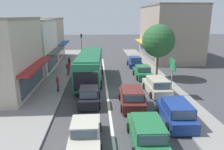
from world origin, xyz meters
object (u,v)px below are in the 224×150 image
object	(u,v)px
parked_wagon_kerb_second	(157,86)
traffic_light_downstreet	(81,41)
sedan_adjacent_lane_trail	(85,133)
parked_sedan_kerb_third	(143,72)
street_tree_right	(158,41)
city_bus	(90,65)
wagon_behind_bus_near	(147,133)
parked_wagon_kerb_front	(176,112)
directional_road_sign	(172,68)
pedestrian_browsing_midblock	(68,68)
parked_hatchback_kerb_rear	(135,62)
pedestrian_with_handbag_near	(69,62)
pedestrian_far_walker	(58,82)
wagon_behind_bus_mid	(131,98)
hatchback_adjacent_lane_lead	(89,96)

from	to	relation	value
parked_wagon_kerb_second	traffic_light_downstreet	distance (m)	22.12
sedan_adjacent_lane_trail	parked_sedan_kerb_third	world-z (taller)	same
parked_sedan_kerb_third	street_tree_right	xyz separation A→B (m)	(1.63, -0.43, 3.83)
city_bus	traffic_light_downstreet	world-z (taller)	traffic_light_downstreet
wagon_behind_bus_near	traffic_light_downstreet	world-z (taller)	traffic_light_downstreet
wagon_behind_bus_near	traffic_light_downstreet	bearing A→B (deg)	100.99
parked_wagon_kerb_front	sedan_adjacent_lane_trail	bearing A→B (deg)	-159.97
directional_road_sign	pedestrian_browsing_midblock	bearing A→B (deg)	142.90
parked_hatchback_kerb_rear	pedestrian_with_handbag_near	distance (m)	9.46
pedestrian_far_walker	parked_wagon_kerb_second	bearing A→B (deg)	-5.22
pedestrian_far_walker	pedestrian_with_handbag_near	bearing A→B (deg)	90.20
sedan_adjacent_lane_trail	pedestrian_browsing_midblock	distance (m)	15.56
city_bus	pedestrian_browsing_midblock	world-z (taller)	city_bus
parked_wagon_kerb_second	pedestrian_with_handbag_near	distance (m)	14.19
wagon_behind_bus_mid	pedestrian_browsing_midblock	world-z (taller)	pedestrian_browsing_midblock
wagon_behind_bus_near	parked_wagon_kerb_second	world-z (taller)	same
city_bus	pedestrian_with_handbag_near	xyz separation A→B (m)	(-3.07, 5.79, -0.81)
directional_road_sign	street_tree_right	xyz separation A→B (m)	(0.30, 6.09, 1.78)
parked_wagon_kerb_front	directional_road_sign	bearing A→B (deg)	74.98
parked_wagon_kerb_front	wagon_behind_bus_mid	bearing A→B (deg)	130.72
pedestrian_far_walker	parked_wagon_kerb_front	bearing A→B (deg)	-36.29
parked_sedan_kerb_third	parked_hatchback_kerb_rear	size ratio (longest dim) A/B	1.13
parked_hatchback_kerb_rear	pedestrian_far_walker	distance (m)	14.22
parked_wagon_kerb_second	parked_hatchback_kerb_rear	bearing A→B (deg)	90.99
wagon_behind_bus_near	parked_wagon_kerb_second	bearing A→B (deg)	71.28
traffic_light_downstreet	street_tree_right	xyz separation A→B (m)	(9.92, -15.04, 1.63)
pedestrian_far_walker	wagon_behind_bus_near	bearing A→B (deg)	-54.81
sedan_adjacent_lane_trail	directional_road_sign	xyz separation A→B (m)	(7.56, 7.39, 2.04)
parked_wagon_kerb_front	pedestrian_far_walker	distance (m)	11.53
city_bus	parked_hatchback_kerb_rear	world-z (taller)	city_bus
parked_sedan_kerb_third	street_tree_right	world-z (taller)	street_tree_right
traffic_light_downstreet	pedestrian_far_walker	world-z (taller)	traffic_light_downstreet
parked_wagon_kerb_front	directional_road_sign	distance (m)	5.66
parked_sedan_kerb_third	directional_road_sign	bearing A→B (deg)	-78.44
city_bus	sedan_adjacent_lane_trail	distance (m)	12.93
city_bus	parked_wagon_kerb_second	distance (m)	8.09
sedan_adjacent_lane_trail	parked_hatchback_kerb_rear	size ratio (longest dim) A/B	1.12
sedan_adjacent_lane_trail	parked_wagon_kerb_second	xyz separation A→B (m)	(6.45, 8.21, 0.08)
street_tree_right	pedestrian_far_walker	size ratio (longest dim) A/B	3.93
sedan_adjacent_lane_trail	parked_wagon_kerb_front	distance (m)	6.58
sedan_adjacent_lane_trail	wagon_behind_bus_near	world-z (taller)	wagon_behind_bus_near
hatchback_adjacent_lane_lead	parked_wagon_kerb_second	size ratio (longest dim) A/B	0.81
traffic_light_downstreet	parked_wagon_kerb_front	bearing A→B (deg)	-72.57
sedan_adjacent_lane_trail	pedestrian_with_handbag_near	xyz separation A→B (m)	(-3.14, 18.66, 0.40)
wagon_behind_bus_near	parked_wagon_kerb_front	xyz separation A→B (m)	(2.64, 2.61, 0.00)
hatchback_adjacent_lane_lead	parked_hatchback_kerb_rear	world-z (taller)	same
parked_wagon_kerb_second	traffic_light_downstreet	bearing A→B (deg)	112.72
parked_sedan_kerb_third	traffic_light_downstreet	size ratio (longest dim) A/B	1.00
sedan_adjacent_lane_trail	traffic_light_downstreet	world-z (taller)	traffic_light_downstreet
sedan_adjacent_lane_trail	pedestrian_browsing_midblock	size ratio (longest dim) A/B	2.58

